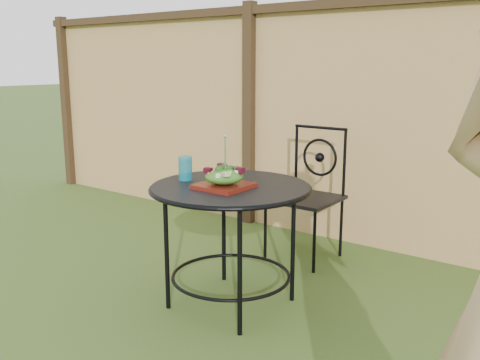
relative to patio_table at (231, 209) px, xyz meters
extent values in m
cube|color=#EBB874|center=(0.40, 1.47, 0.31)|extent=(8.00, 0.05, 1.80)
cube|color=black|center=(-3.50, 1.42, 0.36)|extent=(0.09, 0.09, 1.90)
cube|color=black|center=(-0.90, 1.42, 0.36)|extent=(0.09, 0.09, 1.90)
cylinder|color=black|center=(0.00, 0.00, 0.13)|extent=(0.90, 0.90, 0.02)
torus|color=black|center=(0.00, 0.00, 0.12)|extent=(0.92, 0.92, 0.02)
torus|color=black|center=(0.00, 0.00, -0.41)|extent=(0.70, 0.70, 0.02)
cylinder|color=black|center=(0.26, 0.26, -0.23)|extent=(0.03, 0.03, 0.71)
cylinder|color=black|center=(-0.26, 0.26, -0.23)|extent=(0.03, 0.03, 0.71)
cylinder|color=black|center=(-0.26, -0.26, -0.23)|extent=(0.03, 0.03, 0.71)
cylinder|color=black|center=(0.26, -0.26, -0.23)|extent=(0.03, 0.03, 0.71)
cube|color=black|center=(-0.05, 0.92, -0.14)|extent=(0.46, 0.46, 0.03)
cylinder|color=black|center=(-0.05, 1.13, 0.35)|extent=(0.42, 0.02, 0.02)
torus|color=black|center=(-0.05, 1.13, 0.13)|extent=(0.28, 0.02, 0.28)
cylinder|color=black|center=(-0.25, 0.72, -0.37)|extent=(0.02, 0.02, 0.44)
cylinder|color=black|center=(0.15, 0.72, -0.37)|extent=(0.02, 0.02, 0.44)
cylinder|color=black|center=(-0.25, 1.12, -0.37)|extent=(0.02, 0.02, 0.44)
cylinder|color=black|center=(0.15, 1.12, -0.37)|extent=(0.02, 0.02, 0.44)
cylinder|color=black|center=(-0.25, 1.13, 0.11)|extent=(0.02, 0.02, 0.50)
cylinder|color=black|center=(0.15, 1.13, 0.11)|extent=(0.02, 0.02, 0.50)
cube|color=#3D0E08|center=(0.01, -0.07, 0.15)|extent=(0.27, 0.27, 0.02)
ellipsoid|color=#235614|center=(0.01, -0.07, 0.20)|extent=(0.21, 0.21, 0.08)
cylinder|color=silver|center=(0.02, -0.07, 0.33)|extent=(0.01, 0.01, 0.18)
cylinder|color=#0C748B|center=(-0.30, -0.05, 0.21)|extent=(0.08, 0.08, 0.14)
camera|label=1|loc=(1.81, -2.32, 0.82)|focal=40.00mm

